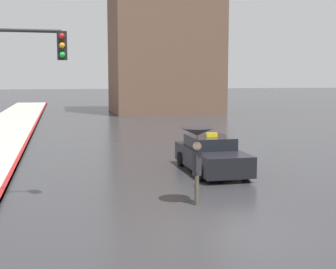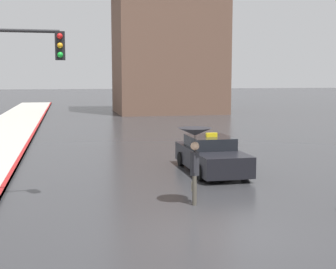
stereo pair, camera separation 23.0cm
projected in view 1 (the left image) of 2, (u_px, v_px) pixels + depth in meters
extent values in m
plane|color=#2D2D30|center=(219.00, 235.00, 11.00)|extent=(300.00, 300.00, 0.00)
cube|color=black|center=(211.00, 158.00, 18.34)|extent=(1.80, 4.65, 0.76)
cube|color=black|center=(210.00, 142.00, 18.49)|extent=(1.58, 2.09, 0.46)
cylinder|color=black|center=(246.00, 170.00, 17.16)|extent=(0.20, 0.60, 0.60)
cylinder|color=black|center=(201.00, 172.00, 16.78)|extent=(0.20, 0.60, 0.60)
cylinder|color=black|center=(220.00, 157.00, 19.95)|extent=(0.20, 0.60, 0.60)
cylinder|color=black|center=(181.00, 159.00, 19.57)|extent=(0.20, 0.60, 0.60)
cube|color=yellow|center=(212.00, 135.00, 18.23)|extent=(0.44, 0.16, 0.16)
cylinder|color=#4C473D|center=(197.00, 191.00, 13.52)|extent=(0.15, 0.15, 0.86)
cylinder|color=#4C473D|center=(197.00, 189.00, 13.74)|extent=(0.15, 0.15, 0.86)
cylinder|color=#28282D|center=(197.00, 164.00, 13.54)|extent=(0.34, 0.34, 0.68)
sphere|color=#DBAD89|center=(197.00, 146.00, 13.47)|extent=(0.25, 0.25, 0.25)
cylinder|color=#28282D|center=(197.00, 163.00, 13.36)|extent=(0.09, 0.09, 0.58)
cylinder|color=#28282D|center=(197.00, 161.00, 13.70)|extent=(0.09, 0.09, 0.58)
cone|color=#232328|center=(197.00, 132.00, 13.42)|extent=(0.98, 0.98, 0.22)
cylinder|color=black|center=(197.00, 144.00, 13.47)|extent=(0.02, 0.02, 0.69)
cube|color=#BFB28C|center=(195.00, 186.00, 13.88)|extent=(0.15, 0.20, 0.28)
cylinder|color=black|center=(11.00, 30.00, 12.90)|extent=(2.71, 0.10, 0.10)
cube|color=black|center=(62.00, 46.00, 13.25)|extent=(0.28, 0.28, 0.80)
sphere|color=red|center=(62.00, 36.00, 13.07)|extent=(0.16, 0.16, 0.16)
sphere|color=orange|center=(62.00, 45.00, 13.10)|extent=(0.16, 0.16, 0.16)
sphere|color=green|center=(62.00, 55.00, 13.13)|extent=(0.16, 0.16, 0.16)
cube|color=brown|center=(164.00, 3.00, 48.85)|extent=(10.95, 9.28, 22.92)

